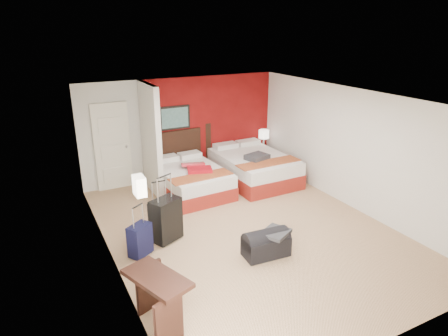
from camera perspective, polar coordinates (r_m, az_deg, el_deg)
ground at (r=7.69m, az=3.29°, el=-8.75°), size 6.50×6.50×0.00m
room_walls at (r=7.89m, az=-10.68°, el=1.62°), size 5.02×6.52×2.50m
red_accent_panel at (r=10.25m, az=-2.08°, el=6.16°), size 3.50×0.04×2.50m
partition_wall at (r=9.09m, az=-10.45°, el=4.04°), size 0.12×1.20×2.50m
entry_door at (r=9.54m, az=-15.73°, el=2.95°), size 0.82×0.06×2.05m
bed_left at (r=9.19m, az=-4.77°, el=-1.82°), size 1.48×2.03×0.59m
bed_right at (r=9.89m, az=4.28°, el=0.02°), size 1.58×2.22×0.66m
red_suitcase_open at (r=9.02m, az=-4.00°, el=0.08°), size 0.73×0.86×0.09m
jacket_bundle at (r=9.47m, az=4.76°, el=1.59°), size 0.59×0.51×0.12m
nightstand at (r=10.91m, az=5.63°, el=1.55°), size 0.39×0.39×0.53m
table_lamp at (r=10.76m, az=5.72°, el=4.15°), size 0.34×0.34×0.50m
suitcase_black at (r=7.20m, az=-8.29°, el=-7.55°), size 0.61×0.51×0.78m
suitcase_charcoal at (r=7.43m, az=-9.07°, el=-7.46°), size 0.41×0.25×0.60m
suitcase_navy at (r=6.89m, az=-11.94°, el=-10.27°), size 0.46×0.42×0.54m
duffel_bag at (r=6.84m, az=6.04°, el=-10.94°), size 0.79×0.46×0.39m
jacket_draped at (r=6.76m, az=7.43°, el=-9.17°), size 0.59×0.56×0.06m
desk at (r=5.37m, az=-9.40°, el=-18.41°), size 0.75×1.02×0.76m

